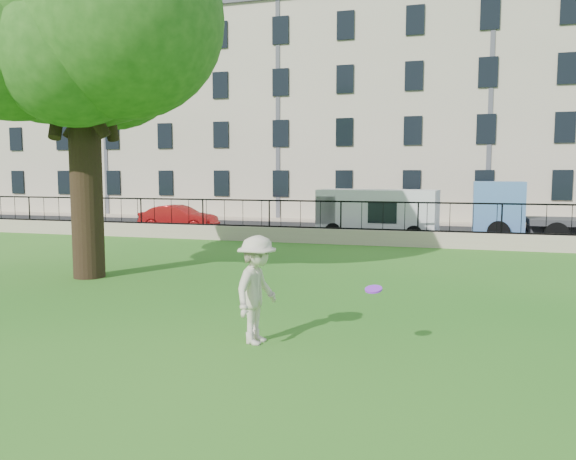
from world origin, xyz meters
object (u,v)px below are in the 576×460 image
(tree, at_px, (77,9))
(white_van, at_px, (378,214))
(frisbee, at_px, (374,289))
(blue_truck, at_px, (548,212))
(man, at_px, (257,290))
(red_sedan, at_px, (179,218))

(tree, height_order, white_van, tree)
(frisbee, height_order, blue_truck, blue_truck)
(man, height_order, white_van, white_van)
(white_van, xyz_separation_m, blue_truck, (6.88, 0.78, 0.18))
(blue_truck, bearing_deg, white_van, -172.89)
(tree, relative_size, man, 5.89)
(man, bearing_deg, blue_truck, -15.19)
(man, relative_size, blue_truck, 0.30)
(frisbee, bearing_deg, red_sedan, 126.26)
(man, height_order, red_sedan, man)
(man, bearing_deg, tree, 63.27)
(tree, distance_m, white_van, 14.37)
(frisbee, bearing_deg, blue_truck, 73.69)
(frisbee, bearing_deg, white_van, 97.43)
(man, bearing_deg, red_sedan, 38.57)
(red_sedan, distance_m, white_van, 9.72)
(red_sedan, height_order, blue_truck, blue_truck)
(tree, relative_size, red_sedan, 2.78)
(red_sedan, bearing_deg, frisbee, -144.79)
(red_sedan, distance_m, blue_truck, 16.60)
(white_van, bearing_deg, red_sedan, -177.48)
(red_sedan, relative_size, white_van, 0.76)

